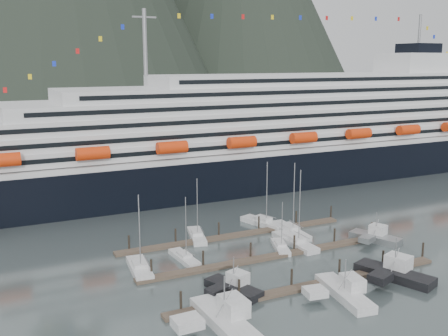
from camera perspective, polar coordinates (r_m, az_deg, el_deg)
The scene contains 17 objects.
ground at distance 93.42m, azimuth 8.51°, elevation -9.82°, with size 1600.00×1600.00×0.00m, color #4B5857.
cruise_ship at distance 151.06m, azimuth 6.38°, elevation 3.19°, with size 210.00×30.40×50.30m.
dock_near at distance 83.18m, azimuth 9.57°, elevation -12.40°, with size 48.18×2.28×3.20m.
dock_mid at distance 93.21m, azimuth 4.90°, elevation -9.58°, with size 48.18×2.28×3.20m.
dock_far at distance 103.90m, azimuth 1.22°, elevation -7.28°, with size 48.18×2.28×3.20m.
sailboat_a at distance 88.50m, azimuth -9.16°, elevation -10.78°, with size 3.96×10.24×13.73m.
sailboat_b at distance 92.18m, azimuth -4.35°, elevation -9.76°, with size 2.80×8.87×11.88m.
sailboat_c at distance 97.59m, azimuth 6.17°, elevation -8.57°, with size 4.85×8.37×9.52m.
sailboat_d at distance 100.20m, azimuth 7.72°, elevation -8.03°, with size 3.01×12.01×15.09m.
sailboat_e at distance 102.91m, azimuth -2.98°, elevation -7.42°, with size 4.85×10.09×12.59m.
sailboat_f at distance 111.02m, azimuth 4.23°, elevation -5.99°, with size 6.04×10.73×14.20m.
sailboat_g at distance 106.37m, azimuth 7.18°, elevation -6.84°, with size 3.53×12.07×15.12m.
trawler_a at distance 70.82m, azimuth -0.08°, elevation -16.13°, with size 9.98×13.86×7.59m.
trawler_b at distance 79.88m, azimuth 0.98°, elevation -12.87°, with size 8.22×10.01×6.14m.
trawler_c at distance 80.42m, azimuth 12.87°, elevation -12.99°, with size 9.15×12.83×6.34m.
trawler_d at distance 88.67m, azimuth 18.01°, elevation -10.83°, with size 10.48×12.94×7.41m.
trawler_e at distance 105.03m, azimuth 16.13°, elevation -7.24°, with size 8.53×10.13×6.24m.
Camera 1 is at (-49.66, -71.52, 33.86)m, focal length 42.00 mm.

